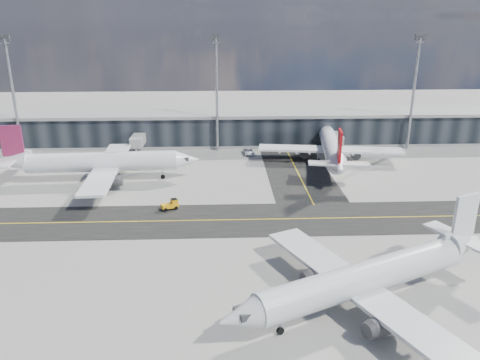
{
  "coord_description": "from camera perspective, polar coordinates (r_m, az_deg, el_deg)",
  "views": [
    {
      "loc": [
        1.03,
        -69.44,
        33.1
      ],
      "look_at": [
        4.28,
        10.35,
        5.0
      ],
      "focal_mm": 35.0,
      "sensor_mm": 36.0,
      "label": 1
    }
  ],
  "objects": [
    {
      "name": "floodlight_masts",
      "position": [
        118.74,
        -2.86,
        10.89
      ],
      "size": [
        102.5,
        0.7,
        28.9
      ],
      "color": "gray",
      "rests_on": "ground"
    },
    {
      "name": "ground",
      "position": [
        76.93,
        -2.89,
        -6.12
      ],
      "size": [
        300.0,
        300.0,
        0.0
      ],
      "primitive_type": "plane",
      "color": "gray",
      "rests_on": "ground"
    },
    {
      "name": "taxiway_lanes",
      "position": [
        86.79,
        -0.25,
        -3.03
      ],
      "size": [
        180.0,
        63.0,
        0.03
      ],
      "color": "black",
      "rests_on": "ground"
    },
    {
      "name": "airliner_af",
      "position": [
        102.47,
        -16.78,
        2.08
      ],
      "size": [
        41.52,
        35.37,
        12.31
      ],
      "rotation": [
        0.0,
        0.0,
        -1.52
      ],
      "color": "white",
      "rests_on": "ground"
    },
    {
      "name": "airliner_redtail",
      "position": [
        111.97,
        11.04,
        3.92
      ],
      "size": [
        34.39,
        40.2,
        11.91
      ],
      "rotation": [
        0.0,
        0.0,
        -0.14
      ],
      "color": "white",
      "rests_on": "ground"
    },
    {
      "name": "service_van",
      "position": [
        118.17,
        1.08,
        3.49
      ],
      "size": [
        2.76,
        5.42,
        1.47
      ],
      "primitive_type": "imported",
      "rotation": [
        0.0,
        0.0,
        0.06
      ],
      "color": "white",
      "rests_on": "ground"
    },
    {
      "name": "airliner_near",
      "position": [
        58.67,
        15.37,
        -11.35
      ],
      "size": [
        36.91,
        31.83,
        11.5
      ],
      "rotation": [
        0.0,
        0.0,
        2.01
      ],
      "color": "silver",
      "rests_on": "ground"
    },
    {
      "name": "terminal_concourse",
      "position": [
        127.72,
        -2.73,
        6.24
      ],
      "size": [
        152.0,
        19.8,
        8.8
      ],
      "color": "black",
      "rests_on": "ground"
    },
    {
      "name": "baggage_tug",
      "position": [
        85.42,
        -8.39,
        -2.95
      ],
      "size": [
        3.3,
        2.47,
        1.87
      ],
      "rotation": [
        0.0,
        0.0,
        -1.17
      ],
      "color": "#FFAB0D",
      "rests_on": "ground"
    }
  ]
}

